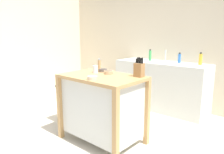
# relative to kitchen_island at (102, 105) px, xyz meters

# --- Properties ---
(ground_plane) EXTENTS (6.39, 6.39, 0.00)m
(ground_plane) POSITION_rel_kitchen_island_xyz_m (-0.07, -0.20, -0.50)
(ground_plane) COLOR beige
(ground_plane) RESTS_ON ground
(wall_back) EXTENTS (5.39, 0.10, 2.60)m
(wall_back) POSITION_rel_kitchen_island_xyz_m (-0.07, 2.03, 0.80)
(wall_back) COLOR beige
(wall_back) RESTS_ON ground
(wall_left) EXTENTS (0.10, 2.83, 2.60)m
(wall_left) POSITION_rel_kitchen_island_xyz_m (-2.76, 0.62, 0.80)
(wall_left) COLOR beige
(wall_left) RESTS_ON ground
(kitchen_island) EXTENTS (1.06, 0.68, 0.90)m
(kitchen_island) POSITION_rel_kitchen_island_xyz_m (0.00, 0.00, 0.00)
(kitchen_island) COLOR tan
(kitchen_island) RESTS_ON ground
(knife_block) EXTENTS (0.11, 0.09, 0.24)m
(knife_block) POSITION_rel_kitchen_island_xyz_m (0.41, 0.24, 0.49)
(knife_block) COLOR #9E7042
(knife_block) RESTS_ON kitchen_island
(bowl_ceramic_small) EXTENTS (0.12, 0.12, 0.04)m
(bowl_ceramic_small) POSITION_rel_kitchen_island_xyz_m (-0.19, 0.22, 0.42)
(bowl_ceramic_small) COLOR #564C47
(bowl_ceramic_small) RESTS_ON kitchen_island
(bowl_stoneware_deep) EXTENTS (0.12, 0.12, 0.04)m
(bowl_stoneware_deep) POSITION_rel_kitchen_island_xyz_m (0.00, 0.13, 0.42)
(bowl_stoneware_deep) COLOR tan
(bowl_stoneware_deep) RESTS_ON kitchen_island
(bowl_ceramic_wide) EXTENTS (0.12, 0.12, 0.04)m
(bowl_ceramic_wide) POSITION_rel_kitchen_island_xyz_m (0.09, -0.25, 0.42)
(bowl_ceramic_wide) COLOR beige
(bowl_ceramic_wide) RESTS_ON kitchen_island
(drinking_cup) EXTENTS (0.07, 0.07, 0.10)m
(drinking_cup) POSITION_rel_kitchen_island_xyz_m (-0.19, 0.07, 0.45)
(drinking_cup) COLOR silver
(drinking_cup) RESTS_ON kitchen_island
(pepper_grinder) EXTENTS (0.04, 0.04, 0.18)m
(pepper_grinder) POSITION_rel_kitchen_island_xyz_m (-0.31, 0.27, 0.48)
(pepper_grinder) COLOR tan
(pepper_grinder) RESTS_ON kitchen_island
(trash_bin) EXTENTS (0.36, 0.28, 0.63)m
(trash_bin) POSITION_rel_kitchen_island_xyz_m (-0.77, 0.07, -0.19)
(trash_bin) COLOR gray
(trash_bin) RESTS_ON ground
(sink_counter) EXTENTS (1.75, 0.60, 0.90)m
(sink_counter) POSITION_rel_kitchen_island_xyz_m (-0.05, 1.68, -0.05)
(sink_counter) COLOR silver
(sink_counter) RESTS_ON ground
(sink_faucet) EXTENTS (0.02, 0.02, 0.22)m
(sink_faucet) POSITION_rel_kitchen_island_xyz_m (-0.05, 1.82, 0.51)
(sink_faucet) COLOR #B7BCC1
(sink_faucet) RESTS_ON sink_counter
(bottle_spray_cleaner) EXTENTS (0.05, 0.05, 0.19)m
(bottle_spray_cleaner) POSITION_rel_kitchen_island_xyz_m (0.25, 1.78, 0.49)
(bottle_spray_cleaner) COLOR blue
(bottle_spray_cleaner) RESTS_ON sink_counter
(bottle_hand_soap) EXTENTS (0.06, 0.06, 0.21)m
(bottle_hand_soap) POSITION_rel_kitchen_island_xyz_m (0.62, 1.77, 0.50)
(bottle_hand_soap) COLOR yellow
(bottle_hand_soap) RESTS_ON sink_counter
(bottle_dish_soap) EXTENTS (0.05, 0.05, 0.23)m
(bottle_dish_soap) POSITION_rel_kitchen_island_xyz_m (-0.33, 1.72, 0.51)
(bottle_dish_soap) COLOR green
(bottle_dish_soap) RESTS_ON sink_counter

